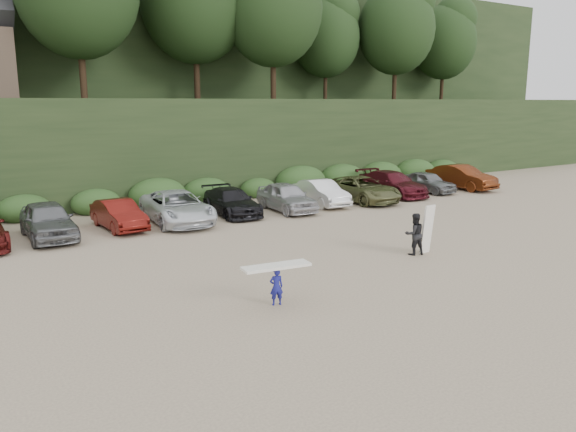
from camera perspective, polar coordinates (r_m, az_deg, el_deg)
ground at (r=20.95m, az=6.13°, el=-4.66°), size 120.00×120.00×0.00m
hillside_backdrop at (r=53.39m, az=-19.54°, el=16.70°), size 90.00×41.50×28.00m
parked_cars at (r=28.39m, az=-8.94°, el=1.11°), size 39.61×6.03×1.64m
child_surfer at (r=16.31m, az=-1.19°, el=-6.29°), size 2.07×0.80×1.21m
adult_surfer at (r=22.19m, az=12.83°, el=-1.76°), size 1.28×0.79×1.92m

